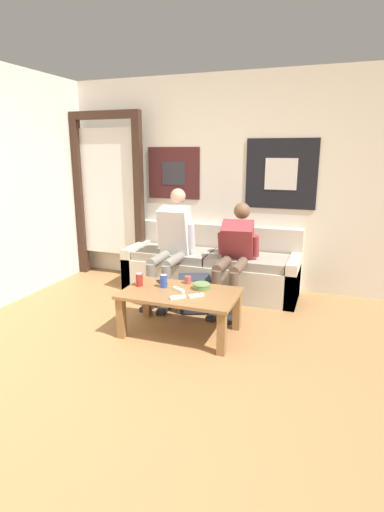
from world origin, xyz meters
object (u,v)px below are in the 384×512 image
person_seated_adult (172,241)px  cell_phone (162,282)px  drink_can_blue (164,281)px  drink_can_red (139,280)px  person_seated_teen (235,251)px  coffee_table (180,299)px  backpack (195,294)px  game_controller_near_left (179,290)px  game_controller_far_center (196,295)px  ceramic_bowl (202,286)px  pillar_candle (188,280)px  couch (212,269)px  game_controller_near_right (178,297)px

person_seated_adult → cell_phone: size_ratio=8.71×
drink_can_blue → drink_can_red: size_ratio=1.00×
person_seated_teen → drink_can_red: 1.14m
coffee_table → backpack: (-0.07, 0.58, -0.16)m
game_controller_near_left → person_seated_adult: bearing=116.3°
game_controller_far_center → ceramic_bowl: bearing=96.2°
cell_phone → coffee_table: bearing=-35.0°
pillar_candle → game_controller_near_left: bearing=-91.5°
pillar_candle → drink_can_blue: (-0.18, -0.18, 0.03)m
backpack → ceramic_bowl: size_ratio=2.51×
coffee_table → game_controller_far_center: game_controller_far_center is taller
drink_can_blue → cell_phone: (-0.07, 0.12, -0.06)m
couch → cell_phone: (-0.18, -1.07, 0.14)m
ceramic_bowl → game_controller_near_right: ceramic_bowl is taller
ceramic_bowl → cell_phone: ceramic_bowl is taller
coffee_table → person_seated_teen: size_ratio=0.96×
game_controller_near_left → ceramic_bowl: bearing=35.1°
couch → game_controller_near_left: couch is taller
coffee_table → couch: bearing=93.9°
drink_can_red → cell_phone: (0.16, 0.17, -0.06)m
backpack → drink_can_red: 0.73m
game_controller_near_left → cell_phone: size_ratio=0.99×
ceramic_bowl → game_controller_far_center: bearing=-83.8°
coffee_table → person_seated_adult: size_ratio=0.85×
ceramic_bowl → pillar_candle: size_ratio=1.94×
coffee_table → person_seated_teen: person_seated_teen is taller
backpack → cell_phone: size_ratio=2.91×
coffee_table → ceramic_bowl: (0.16, 0.14, 0.10)m
game_controller_near_right → game_controller_far_center: size_ratio=1.06×
person_seated_adult → backpack: size_ratio=3.00×
person_seated_adult → person_seated_teen: (0.73, 0.02, -0.06)m
couch → person_seated_adult: 0.65m
coffee_table → game_controller_near_right: bearing=-75.1°
person_seated_teen → couch: bearing=136.6°
backpack → ceramic_bowl: (0.22, -0.44, 0.27)m
drink_can_blue → drink_can_red: 0.24m
backpack → drink_can_blue: bearing=-103.5°
drink_can_blue → game_controller_near_right: bearing=-44.1°
couch → drink_can_red: 1.30m
person_seated_adult → coffee_table: bearing=-63.0°
couch → ceramic_bowl: couch is taller
game_controller_near_right → cell_phone: size_ratio=0.93×
drink_can_blue → game_controller_far_center: 0.40m
backpack → couch: bearing=91.5°
couch → person_seated_teen: 0.61m
drink_can_blue → game_controller_near_left: 0.18m
game_controller_near_left → drink_can_blue: bearing=164.7°
ceramic_bowl → pillar_candle: (-0.17, 0.10, 0.01)m
drink_can_red → pillar_candle: bearing=29.1°
pillar_candle → cell_phone: size_ratio=0.60×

